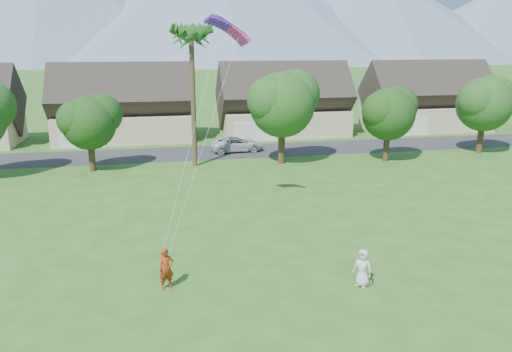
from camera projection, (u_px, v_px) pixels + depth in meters
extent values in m
plane|color=#2D6019|center=(307.00, 338.00, 19.07)|extent=(500.00, 500.00, 0.00)
cube|color=#2D2D30|center=(211.00, 152.00, 51.27)|extent=(90.00, 7.00, 0.01)
imported|color=#A02E12|center=(166.00, 269.00, 22.66)|extent=(0.84, 0.70, 1.97)
imported|color=silver|center=(363.00, 268.00, 22.94)|extent=(1.02, 1.04, 1.81)
imported|color=silver|center=(237.00, 144.00, 51.59)|extent=(5.60, 2.96, 1.50)
cone|color=slate|center=(219.00, 3.00, 262.97)|extent=(240.00, 240.00, 62.00)
cone|color=slate|center=(378.00, 17.00, 281.47)|extent=(200.00, 200.00, 50.00)
cone|color=slate|center=(503.00, 22.00, 297.19)|extent=(180.00, 180.00, 45.00)
cube|color=beige|center=(124.00, 127.00, 57.72)|extent=(15.00, 8.00, 3.00)
cube|color=#382D28|center=(122.00, 98.00, 56.86)|extent=(15.75, 8.15, 8.15)
cube|color=silver|center=(82.00, 138.00, 53.18)|extent=(4.80, 0.12, 2.20)
cube|color=beige|center=(283.00, 122.00, 61.29)|extent=(15.00, 8.00, 3.00)
cube|color=#382D28|center=(284.00, 95.00, 60.44)|extent=(15.75, 8.15, 8.15)
cube|color=silver|center=(256.00, 132.00, 56.76)|extent=(4.80, 0.12, 2.20)
cube|color=beige|center=(425.00, 117.00, 64.87)|extent=(15.00, 8.00, 3.00)
cube|color=#382D28|center=(427.00, 92.00, 64.02)|extent=(15.75, 8.15, 8.15)
cube|color=silver|center=(410.00, 126.00, 60.34)|extent=(4.80, 0.12, 2.20)
cylinder|color=#47301C|center=(92.00, 159.00, 43.71)|extent=(0.56, 0.56, 2.18)
sphere|color=#214916|center=(89.00, 123.00, 42.90)|extent=(4.62, 4.62, 4.62)
cylinder|color=#47301C|center=(282.00, 148.00, 46.35)|extent=(0.62, 0.62, 2.82)
sphere|color=#214916|center=(282.00, 105.00, 45.31)|extent=(5.98, 5.98, 5.98)
cylinder|color=#47301C|center=(386.00, 149.00, 47.36)|extent=(0.58, 0.58, 2.30)
sphere|color=#214916|center=(389.00, 114.00, 46.50)|extent=(4.90, 4.90, 4.90)
cylinder|color=#47301C|center=(480.00, 140.00, 50.82)|extent=(0.60, 0.60, 2.56)
sphere|color=#214916|center=(484.00, 104.00, 49.86)|extent=(5.44, 5.44, 5.44)
cylinder|color=#4C3D26|center=(193.00, 100.00, 44.13)|extent=(0.44, 0.44, 12.00)
sphere|color=#286021|center=(191.00, 26.00, 42.50)|extent=(3.00, 3.00, 3.00)
cube|color=#5B1AC9|center=(217.00, 27.00, 28.49)|extent=(1.50, 1.21, 0.50)
cube|color=#DE29A8|center=(241.00, 27.00, 28.75)|extent=(1.50, 1.21, 0.50)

